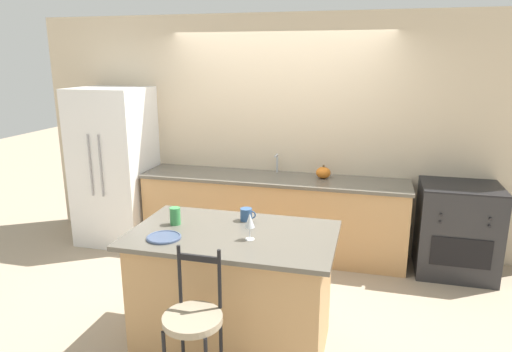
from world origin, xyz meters
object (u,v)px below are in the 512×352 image
tumbler_cup (175,216)px  oven_range (457,229)px  pumpkin_decoration (323,173)px  coffee_mug (246,214)px  dinner_plate (164,237)px  wine_glass (250,221)px  bar_stool_near (194,333)px  refrigerator (115,166)px

tumbler_cup → oven_range: bearing=36.6°
tumbler_cup → pumpkin_decoration: size_ratio=0.84×
coffee_mug → tumbler_cup: bearing=-156.5°
dinner_plate → wine_glass: bearing=12.8°
coffee_mug → pumpkin_decoration: bearing=75.3°
pumpkin_decoration → oven_range: bearing=-4.2°
oven_range → wine_glass: (-1.72, -1.90, 0.61)m
bar_stool_near → pumpkin_decoration: bar_stool_near is taller
wine_glass → coffee_mug: wine_glass is taller
refrigerator → tumbler_cup: bearing=-47.4°
oven_range → dinner_plate: size_ratio=3.82×
oven_range → pumpkin_decoration: pumpkin_decoration is taller
oven_range → bar_stool_near: (-1.91, -2.53, 0.08)m
refrigerator → dinner_plate: size_ratio=7.48×
coffee_mug → wine_glass: bearing=-70.7°
dinner_plate → wine_glass: (0.61, 0.14, 0.13)m
bar_stool_near → dinner_plate: 0.76m
refrigerator → oven_range: refrigerator is taller
oven_range → pumpkin_decoration: bearing=175.8°
refrigerator → pumpkin_decoration: bearing=3.7°
bar_stool_near → coffee_mug: 1.09m
dinner_plate → refrigerator: bearing=128.9°
oven_range → wine_glass: 2.64m
dinner_plate → pumpkin_decoration: (0.91, 2.14, 0.01)m
tumbler_cup → coffee_mug: bearing=23.5°
oven_range → dinner_plate: (-2.33, -2.04, 0.48)m
wine_glass → refrigerator: bearing=140.1°
tumbler_cup → pumpkin_decoration: tumbler_cup is taller
dinner_plate → wine_glass: size_ratio=1.27×
refrigerator → oven_range: 3.95m
refrigerator → tumbler_cup: 2.31m
refrigerator → pumpkin_decoration: 2.51m
coffee_mug → tumbler_cup: tumbler_cup is taller
oven_range → dinner_plate: 3.13m
coffee_mug → pumpkin_decoration: 1.69m
bar_stool_near → pumpkin_decoration: 2.71m
oven_range → pumpkin_decoration: 1.51m
wine_glass → oven_range: bearing=47.9°
wine_glass → pumpkin_decoration: (0.30, 2.01, -0.12)m
bar_stool_near → pumpkin_decoration: bearing=79.4°
dinner_plate → tumbler_cup: (-0.04, 0.29, 0.06)m
dinner_plate → coffee_mug: bearing=46.9°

